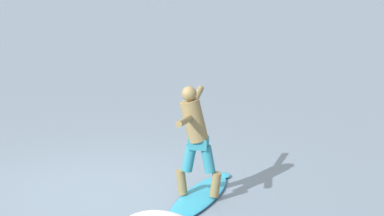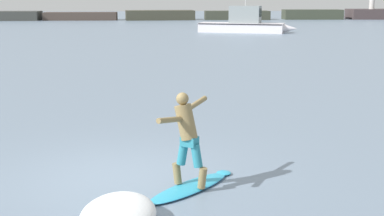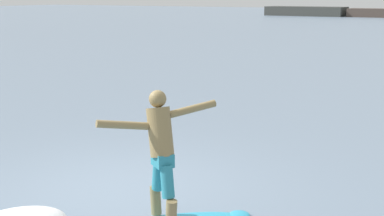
{
  "view_description": "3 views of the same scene",
  "coord_description": "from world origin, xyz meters",
  "views": [
    {
      "loc": [
        -3.47,
        -11.78,
        4.73
      ],
      "look_at": [
        1.84,
        0.83,
        0.87
      ],
      "focal_mm": 85.0,
      "sensor_mm": 36.0,
      "label": 1
    },
    {
      "loc": [
        0.61,
        -9.25,
        3.21
      ],
      "look_at": [
        1.45,
        0.99,
        1.03
      ],
      "focal_mm": 50.0,
      "sensor_mm": 36.0,
      "label": 2
    },
    {
      "loc": [
        4.62,
        -5.77,
        2.74
      ],
      "look_at": [
        0.97,
        0.41,
        1.21
      ],
      "focal_mm": 50.0,
      "sensor_mm": 36.0,
      "label": 3
    }
  ],
  "objects": [
    {
      "name": "ground_plane",
      "position": [
        0.0,
        0.0,
        0.0
      ],
      "size": [
        200.0,
        200.0,
        0.0
      ],
      "primitive_type": "plane",
      "color": "gray"
    },
    {
      "name": "surfer",
      "position": [
        1.22,
        -0.74,
        0.98
      ],
      "size": [
        0.92,
        1.29,
        1.59
      ],
      "color": "olive",
      "rests_on": "surfboard"
    }
  ]
}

